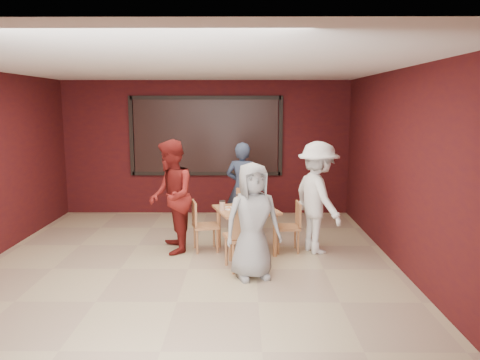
{
  "coord_description": "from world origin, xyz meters",
  "views": [
    {
      "loc": [
        0.78,
        -6.32,
        2.3
      ],
      "look_at": [
        0.73,
        0.8,
        1.15
      ],
      "focal_mm": 35.0,
      "sensor_mm": 36.0,
      "label": 1
    }
  ],
  "objects_px": {
    "chair_right": "(291,224)",
    "chair_left": "(201,223)",
    "diner_back": "(242,188)",
    "chair_back": "(245,211)",
    "chair_front": "(244,234)",
    "diner_front": "(253,221)",
    "dining_table": "(246,214)",
    "diner_left": "(171,197)",
    "diner_right": "(318,198)"
  },
  "relations": [
    {
      "from": "dining_table",
      "to": "chair_left",
      "type": "bearing_deg",
      "value": 176.45
    },
    {
      "from": "dining_table",
      "to": "chair_front",
      "type": "xyz_separation_m",
      "value": [
        -0.03,
        -0.84,
        -0.09
      ]
    },
    {
      "from": "diner_right",
      "to": "chair_front",
      "type": "bearing_deg",
      "value": 104.84
    },
    {
      "from": "chair_front",
      "to": "diner_left",
      "type": "xyz_separation_m",
      "value": [
        -1.13,
        0.84,
        0.36
      ]
    },
    {
      "from": "dining_table",
      "to": "chair_right",
      "type": "xyz_separation_m",
      "value": [
        0.72,
        0.03,
        -0.17
      ]
    },
    {
      "from": "chair_right",
      "to": "diner_left",
      "type": "bearing_deg",
      "value": -179.13
    },
    {
      "from": "dining_table",
      "to": "chair_right",
      "type": "bearing_deg",
      "value": 2.39
    },
    {
      "from": "diner_front",
      "to": "diner_right",
      "type": "distance_m",
      "value": 1.53
    },
    {
      "from": "dining_table",
      "to": "chair_back",
      "type": "bearing_deg",
      "value": 90.61
    },
    {
      "from": "dining_table",
      "to": "chair_back",
      "type": "relative_size",
      "value": 1.29
    },
    {
      "from": "diner_front",
      "to": "chair_front",
      "type": "bearing_deg",
      "value": 95.91
    },
    {
      "from": "chair_right",
      "to": "diner_left",
      "type": "relative_size",
      "value": 0.45
    },
    {
      "from": "diner_back",
      "to": "chair_back",
      "type": "bearing_deg",
      "value": 113.68
    },
    {
      "from": "chair_front",
      "to": "diner_front",
      "type": "xyz_separation_m",
      "value": [
        0.12,
        -0.27,
        0.25
      ]
    },
    {
      "from": "dining_table",
      "to": "chair_right",
      "type": "distance_m",
      "value": 0.74
    },
    {
      "from": "dining_table",
      "to": "chair_front",
      "type": "distance_m",
      "value": 0.85
    },
    {
      "from": "chair_left",
      "to": "diner_front",
      "type": "xyz_separation_m",
      "value": [
        0.79,
        -1.15,
        0.32
      ]
    },
    {
      "from": "dining_table",
      "to": "diner_back",
      "type": "bearing_deg",
      "value": 92.96
    },
    {
      "from": "chair_front",
      "to": "diner_back",
      "type": "relative_size",
      "value": 0.57
    },
    {
      "from": "chair_left",
      "to": "diner_left",
      "type": "xyz_separation_m",
      "value": [
        -0.46,
        -0.04,
        0.43
      ]
    },
    {
      "from": "chair_front",
      "to": "chair_right",
      "type": "height_order",
      "value": "chair_front"
    },
    {
      "from": "chair_right",
      "to": "diner_front",
      "type": "xyz_separation_m",
      "value": [
        -0.63,
        -1.14,
        0.33
      ]
    },
    {
      "from": "chair_left",
      "to": "diner_back",
      "type": "bearing_deg",
      "value": 59.64
    },
    {
      "from": "diner_back",
      "to": "diner_right",
      "type": "height_order",
      "value": "diner_right"
    },
    {
      "from": "chair_back",
      "to": "diner_back",
      "type": "bearing_deg",
      "value": 97.61
    },
    {
      "from": "chair_right",
      "to": "diner_right",
      "type": "xyz_separation_m",
      "value": [
        0.4,
        -0.02,
        0.42
      ]
    },
    {
      "from": "chair_back",
      "to": "dining_table",
      "type": "bearing_deg",
      "value": -89.39
    },
    {
      "from": "chair_right",
      "to": "chair_left",
      "type": "bearing_deg",
      "value": 179.44
    },
    {
      "from": "chair_front",
      "to": "diner_front",
      "type": "relative_size",
      "value": 0.6
    },
    {
      "from": "diner_back",
      "to": "diner_left",
      "type": "relative_size",
      "value": 0.93
    },
    {
      "from": "diner_front",
      "to": "diner_back",
      "type": "height_order",
      "value": "diner_back"
    },
    {
      "from": "dining_table",
      "to": "diner_back",
      "type": "height_order",
      "value": "diner_back"
    },
    {
      "from": "chair_front",
      "to": "chair_back",
      "type": "bearing_deg",
      "value": 89.08
    },
    {
      "from": "chair_front",
      "to": "diner_right",
      "type": "bearing_deg",
      "value": 36.61
    },
    {
      "from": "chair_back",
      "to": "diner_back",
      "type": "relative_size",
      "value": 0.52
    },
    {
      "from": "chair_back",
      "to": "diner_right",
      "type": "relative_size",
      "value": 0.49
    },
    {
      "from": "chair_back",
      "to": "diner_right",
      "type": "xyz_separation_m",
      "value": [
        1.12,
        -0.75,
        0.39
      ]
    },
    {
      "from": "diner_front",
      "to": "diner_left",
      "type": "distance_m",
      "value": 1.67
    },
    {
      "from": "diner_back",
      "to": "chair_right",
      "type": "bearing_deg",
      "value": 140.86
    },
    {
      "from": "diner_back",
      "to": "diner_left",
      "type": "distance_m",
      "value": 1.59
    },
    {
      "from": "chair_right",
      "to": "chair_back",
      "type": "bearing_deg",
      "value": 134.66
    },
    {
      "from": "dining_table",
      "to": "diner_back",
      "type": "xyz_separation_m",
      "value": [
        -0.06,
        1.15,
        0.2
      ]
    },
    {
      "from": "chair_left",
      "to": "diner_left",
      "type": "bearing_deg",
      "value": -174.79
    },
    {
      "from": "chair_back",
      "to": "diner_back",
      "type": "height_order",
      "value": "diner_back"
    },
    {
      "from": "chair_back",
      "to": "chair_right",
      "type": "distance_m",
      "value": 1.03
    },
    {
      "from": "chair_right",
      "to": "diner_back",
      "type": "bearing_deg",
      "value": 124.79
    },
    {
      "from": "diner_front",
      "to": "diner_back",
      "type": "bearing_deg",
      "value": 75.82
    },
    {
      "from": "chair_left",
      "to": "chair_back",
      "type": "bearing_deg",
      "value": 45.9
    },
    {
      "from": "chair_front",
      "to": "diner_right",
      "type": "distance_m",
      "value": 1.47
    },
    {
      "from": "chair_back",
      "to": "chair_left",
      "type": "relative_size",
      "value": 1.06
    }
  ]
}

